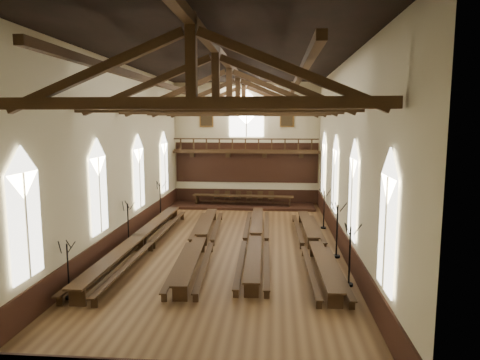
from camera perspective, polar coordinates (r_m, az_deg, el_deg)
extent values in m
plane|color=brown|center=(23.47, -1.36, -9.18)|extent=(26.00, 26.00, 0.00)
plane|color=#C5B995|center=(35.43, 0.86, 4.85)|extent=(12.00, 0.00, 12.00)
plane|color=#C5B995|center=(9.79, -9.61, -3.38)|extent=(12.00, 0.00, 12.00)
plane|color=#C5B995|center=(23.91, -15.87, 3.06)|extent=(0.00, 26.00, 26.00)
plane|color=#C5B995|center=(22.67, 13.87, 2.88)|extent=(0.00, 26.00, 26.00)
plane|color=black|center=(22.64, -1.45, 15.79)|extent=(26.00, 26.00, 0.00)
cube|color=#33190F|center=(35.90, 0.84, -2.19)|extent=(11.90, 0.08, 1.20)
cube|color=#33190F|center=(24.64, -15.40, -7.18)|extent=(0.08, 25.90, 1.20)
cube|color=#33190F|center=(23.44, 13.42, -7.89)|extent=(0.08, 25.90, 1.20)
cube|color=white|center=(16.07, -26.67, -5.52)|extent=(0.05, 1.80, 3.60)
cube|color=white|center=(15.78, -27.07, 0.86)|extent=(0.05, 1.80, 1.80)
cylinder|color=#C5B995|center=(16.05, -26.55, -5.52)|extent=(0.08, 0.08, 3.60)
cube|color=white|center=(21.30, -18.29, -1.94)|extent=(0.05, 1.80, 3.60)
cube|color=white|center=(21.08, -18.50, 2.89)|extent=(0.05, 1.80, 1.80)
cylinder|color=#C5B995|center=(21.29, -18.19, -1.94)|extent=(0.08, 0.08, 3.60)
cube|color=white|center=(26.86, -13.30, 0.22)|extent=(0.05, 1.80, 3.60)
cube|color=white|center=(26.68, -13.43, 4.05)|extent=(0.05, 1.80, 1.80)
cylinder|color=#C5B995|center=(26.85, -13.22, 0.22)|extent=(0.08, 0.08, 3.60)
cube|color=white|center=(32.57, -10.05, 1.63)|extent=(0.05, 1.80, 3.60)
cube|color=white|center=(32.43, -10.13, 4.79)|extent=(0.05, 1.80, 1.80)
cylinder|color=#C5B995|center=(32.56, -9.98, 1.63)|extent=(0.08, 0.08, 3.60)
cube|color=white|center=(14.19, 18.97, -6.80)|extent=(0.05, 1.80, 3.60)
cube|color=white|center=(13.85, 19.30, 0.43)|extent=(0.05, 1.80, 1.80)
cylinder|color=#C5B995|center=(14.18, 18.81, -6.80)|extent=(0.08, 0.08, 3.60)
cube|color=white|center=(19.92, 14.78, -2.46)|extent=(0.05, 1.80, 3.60)
cube|color=white|center=(19.69, 14.97, 2.70)|extent=(0.05, 1.80, 1.80)
cylinder|color=#C5B995|center=(19.91, 14.67, -2.46)|extent=(0.08, 0.08, 3.60)
cube|color=white|center=(25.78, 12.50, -0.07)|extent=(0.05, 1.80, 3.60)
cube|color=white|center=(25.59, 12.62, 3.92)|extent=(0.05, 1.80, 1.80)
cylinder|color=#C5B995|center=(25.77, 12.41, -0.07)|extent=(0.08, 0.08, 3.60)
cube|color=white|center=(31.69, 11.06, 1.43)|extent=(0.05, 1.80, 3.60)
cube|color=white|center=(31.54, 11.15, 4.68)|extent=(0.05, 1.80, 1.80)
cylinder|color=#C5B995|center=(31.68, 10.99, 1.43)|extent=(0.08, 0.08, 3.60)
cube|color=white|center=(35.28, 0.86, 7.76)|extent=(2.80, 0.05, 2.40)
cube|color=white|center=(35.30, 0.86, 9.71)|extent=(2.80, 0.05, 2.80)
cylinder|color=#C5B995|center=(35.24, 0.85, 7.76)|extent=(0.10, 0.10, 2.40)
cube|color=#372111|center=(34.82, 0.79, 3.80)|extent=(11.80, 1.20, 0.20)
cube|color=#33190F|center=(35.49, 0.85, 2.34)|extent=(11.80, 0.10, 3.30)
cube|color=#372111|center=(34.23, 0.73, 5.49)|extent=(11.60, 0.12, 0.10)
cube|color=#372111|center=(34.28, 0.72, 3.99)|extent=(11.60, 0.12, 0.10)
cube|color=#372111|center=(35.83, -6.38, 3.47)|extent=(0.35, 0.40, 0.50)
cube|color=#372111|center=(35.37, -1.60, 3.46)|extent=(0.35, 0.40, 0.50)
cube|color=#372111|center=(35.17, 3.27, 3.42)|extent=(0.35, 0.40, 0.50)
cube|color=#372111|center=(35.22, 8.17, 3.36)|extent=(0.35, 0.40, 0.50)
cube|color=brown|center=(35.67, -4.49, 8.22)|extent=(1.15, 0.06, 1.45)
cube|color=black|center=(35.63, -4.50, 8.22)|extent=(0.95, 0.04, 1.25)
cube|color=brown|center=(35.22, 6.28, 8.20)|extent=(1.15, 0.06, 1.45)
cube|color=black|center=(35.18, 6.28, 8.20)|extent=(0.95, 0.04, 1.25)
cube|color=#372111|center=(12.54, -6.43, 10.16)|extent=(11.70, 0.35, 0.35)
cube|color=#372111|center=(12.66, -6.53, 16.04)|extent=(0.30, 0.30, 2.40)
cube|color=#372111|center=(13.46, -18.96, 13.47)|extent=(5.44, 0.26, 2.40)
cube|color=#372111|center=(12.39, 7.12, 14.35)|extent=(5.44, 0.26, 2.40)
cube|color=#372111|center=(17.47, -3.22, 9.55)|extent=(11.70, 0.35, 0.35)
cube|color=#372111|center=(17.56, -3.25, 13.79)|extent=(0.30, 0.30, 2.40)
cube|color=#372111|center=(18.15, -12.49, 12.16)|extent=(5.44, 0.26, 2.40)
cube|color=#372111|center=(17.36, 6.45, 12.50)|extent=(5.44, 0.26, 2.40)
cube|color=#372111|center=(22.44, -1.43, 9.20)|extent=(11.70, 0.35, 0.35)
cube|color=#372111|center=(22.50, -1.44, 12.51)|extent=(0.30, 0.30, 2.40)
cube|color=#372111|center=(22.96, -8.74, 11.33)|extent=(5.44, 0.26, 2.40)
cube|color=#372111|center=(22.35, 6.08, 11.47)|extent=(5.44, 0.26, 2.40)
cube|color=#372111|center=(27.41, -0.29, 8.97)|extent=(11.70, 0.35, 0.35)
cube|color=#372111|center=(27.46, -0.29, 11.68)|extent=(0.30, 0.30, 2.40)
cube|color=#372111|center=(27.84, -6.31, 10.76)|extent=(5.44, 0.26, 2.40)
cube|color=#372111|center=(27.34, 5.85, 10.82)|extent=(5.44, 0.26, 2.40)
cube|color=#372111|center=(32.39, 0.50, 8.81)|extent=(11.70, 0.35, 0.35)
cube|color=#372111|center=(32.44, 0.51, 11.10)|extent=(0.30, 0.30, 2.40)
cube|color=#372111|center=(32.76, -4.61, 10.35)|extent=(5.44, 0.26, 2.40)
cube|color=#372111|center=(32.33, 5.69, 10.36)|extent=(5.44, 0.26, 2.40)
cube|color=#372111|center=(23.11, -9.95, 12.27)|extent=(0.25, 25.70, 0.25)
cube|color=#372111|center=(22.39, 7.35, 12.47)|extent=(0.25, 25.70, 0.25)
cube|color=#372111|center=(22.60, -1.45, 15.03)|extent=(0.30, 25.70, 0.30)
cube|color=#372111|center=(20.42, -16.53, -9.89)|extent=(0.84, 7.60, 0.09)
cube|color=#372111|center=(17.61, -20.61, -14.39)|extent=(0.65, 0.09, 0.73)
cube|color=#372111|center=(23.61, -13.46, -8.38)|extent=(0.65, 0.09, 0.73)
cube|color=#372111|center=(20.57, -16.47, -11.21)|extent=(0.16, 6.73, 0.09)
cube|color=#372111|center=(20.77, -18.24, -10.57)|extent=(0.39, 7.60, 0.07)
cube|color=#372111|center=(17.92, -22.67, -14.64)|extent=(0.24, 0.08, 0.42)
cube|color=#372111|center=(23.92, -14.95, -8.59)|extent=(0.24, 0.08, 0.42)
cube|color=#372111|center=(20.28, -14.69, -10.87)|extent=(0.39, 7.60, 0.07)
cube|color=#372111|center=(17.35, -18.60, -15.18)|extent=(0.24, 0.08, 0.42)
cube|color=#372111|center=(23.50, -11.84, -8.79)|extent=(0.24, 0.08, 0.42)
cube|color=#372111|center=(27.19, -10.87, -5.25)|extent=(0.84, 7.60, 0.09)
cube|color=#372111|center=(24.12, -13.04, -8.01)|extent=(0.65, 0.09, 0.73)
cube|color=#372111|center=(30.50, -9.13, -4.56)|extent=(0.65, 0.09, 0.73)
cube|color=#372111|center=(27.30, -10.84, -6.27)|extent=(0.16, 6.73, 0.09)
cube|color=#372111|center=(27.45, -12.21, -5.84)|extent=(0.39, 7.60, 0.07)
cube|color=#372111|center=(24.33, -14.59, -8.30)|extent=(0.24, 0.08, 0.42)
cube|color=#372111|center=(30.76, -10.31, -4.77)|extent=(0.24, 0.08, 0.42)
cube|color=#372111|center=(27.08, -9.48, -5.95)|extent=(0.39, 7.60, 0.07)
cube|color=#372111|center=(23.91, -11.52, -8.48)|extent=(0.24, 0.08, 0.42)
cube|color=#372111|center=(30.42, -7.86, -4.85)|extent=(0.24, 0.08, 0.42)
cube|color=#372111|center=(19.92, -7.24, -10.29)|extent=(1.09, 6.89, 0.08)
cube|color=#372111|center=(17.22, -9.41, -14.62)|extent=(0.59, 0.11, 0.66)
cube|color=#372111|center=(22.92, -5.61, -8.78)|extent=(0.59, 0.11, 0.66)
cube|color=#372111|center=(20.06, -7.22, -11.52)|extent=(0.44, 6.07, 0.08)
cube|color=#372111|center=(20.11, -8.97, -11.01)|extent=(0.68, 6.87, 0.06)
cube|color=#372111|center=(17.35, -11.49, -14.99)|extent=(0.22, 0.08, 0.38)
cube|color=#372111|center=(23.08, -7.10, -9.04)|extent=(0.22, 0.08, 0.38)
cube|color=#372111|center=(19.93, -5.46, -11.12)|extent=(0.68, 6.87, 0.06)
cube|color=#372111|center=(17.13, -7.38, -15.20)|extent=(0.22, 0.08, 0.38)
cube|color=#372111|center=(22.94, -4.05, -9.11)|extent=(0.22, 0.08, 0.38)
cube|color=#372111|center=(26.93, -3.97, -5.42)|extent=(1.09, 6.89, 0.08)
cube|color=#372111|center=(24.07, -5.08, -7.95)|extent=(0.59, 0.11, 0.66)
cube|color=#372111|center=(29.99, -3.06, -4.75)|extent=(0.59, 0.11, 0.66)
cube|color=#372111|center=(27.04, -3.96, -6.35)|extent=(0.44, 6.07, 0.08)
cube|color=#372111|center=(27.06, -5.25, -5.99)|extent=(0.68, 6.87, 0.06)
cube|color=#372111|center=(24.14, -6.54, -8.27)|extent=(0.22, 0.08, 0.38)
cube|color=#372111|center=(30.12, -4.21, -4.97)|extent=(0.22, 0.08, 0.38)
cube|color=#372111|center=(26.95, -2.67, -6.02)|extent=(0.68, 6.87, 0.06)
cube|color=#372111|center=(24.00, -3.64, -8.33)|extent=(0.22, 0.08, 0.38)
cube|color=#372111|center=(30.03, -1.89, -4.99)|extent=(0.22, 0.08, 0.38)
cube|color=#372111|center=(20.07, 1.58, -10.10)|extent=(0.83, 6.85, 0.08)
cube|color=#372111|center=(17.31, 0.99, -14.40)|extent=(0.58, 0.09, 0.65)
cube|color=#372111|center=(23.11, 2.01, -8.61)|extent=(0.58, 0.09, 0.65)
cube|color=#372111|center=(20.21, 1.58, -11.31)|extent=(0.21, 6.05, 0.08)
cube|color=#372111|center=(20.19, -0.17, -10.83)|extent=(0.42, 6.84, 0.06)
cube|color=#372111|center=(17.35, -1.09, -14.83)|extent=(0.22, 0.07, 0.38)
cube|color=#372111|center=(23.22, 0.50, -8.88)|extent=(0.22, 0.07, 0.38)
cube|color=#372111|center=(20.15, 3.33, -10.88)|extent=(0.42, 6.84, 0.06)
cube|color=#372111|center=(17.30, 3.05, -14.90)|extent=(0.22, 0.07, 0.38)
cube|color=#372111|center=(23.19, 3.53, -8.91)|extent=(0.22, 0.07, 0.38)
cube|color=#372111|center=(27.19, 2.46, -5.28)|extent=(0.83, 6.85, 0.08)
cube|color=#372111|center=(24.31, 2.15, -7.77)|extent=(0.58, 0.09, 0.65)
cube|color=#372111|center=(30.27, 2.69, -4.63)|extent=(0.58, 0.09, 0.65)
cube|color=#372111|center=(27.30, 2.45, -6.20)|extent=(0.21, 6.05, 0.08)
cube|color=#372111|center=(27.28, 1.18, -5.84)|extent=(0.42, 6.84, 0.06)
cube|color=#372111|center=(24.32, 0.71, -8.09)|extent=(0.22, 0.07, 0.38)
cube|color=#372111|center=(30.36, 1.55, -4.85)|extent=(0.22, 0.07, 0.38)
cube|color=#372111|center=(27.26, 3.73, -5.87)|extent=(0.42, 6.84, 0.06)
cube|color=#372111|center=(24.29, 3.59, -8.13)|extent=(0.22, 0.07, 0.38)
cube|color=#372111|center=(30.35, 3.84, -4.87)|extent=(0.22, 0.07, 0.38)
cube|color=#372111|center=(19.45, 10.87, -10.85)|extent=(0.85, 6.80, 0.08)
cube|color=#372111|center=(16.75, 11.97, -15.38)|extent=(0.58, 0.09, 0.65)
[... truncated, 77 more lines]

